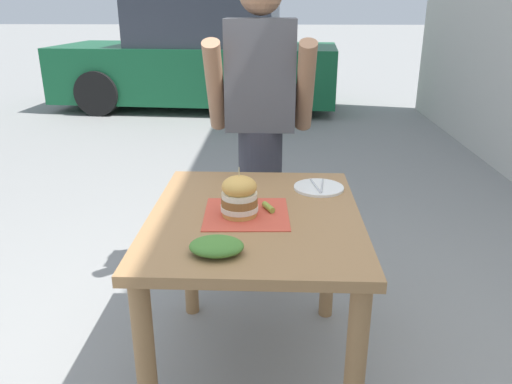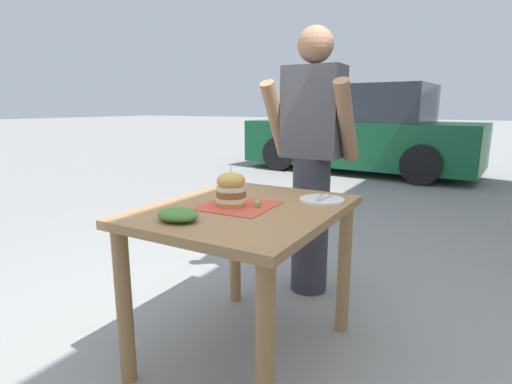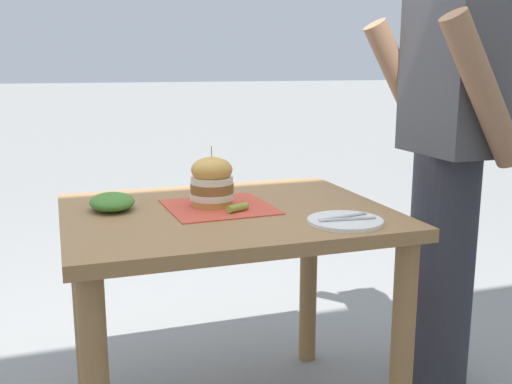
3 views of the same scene
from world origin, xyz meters
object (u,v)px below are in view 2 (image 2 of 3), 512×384
at_px(pickle_spear, 257,203).
at_px(diner_across_table, 312,160).
at_px(side_plate_with_forks, 322,200).
at_px(side_salad, 178,215).
at_px(parked_car_near_curb, 363,133).
at_px(patio_table, 245,234).
at_px(sandwich, 231,189).

distance_m(pickle_spear, diner_across_table, 0.81).
xyz_separation_m(side_plate_with_forks, side_salad, (-0.38, -0.62, 0.02)).
bearing_deg(parked_car_near_curb, pickle_spear, -79.23).
height_order(side_plate_with_forks, side_salad, side_salad).
relative_size(patio_table, side_plate_with_forks, 4.59).
height_order(sandwich, side_plate_with_forks, sandwich).
bearing_deg(side_salad, parked_car_near_curb, 98.74).
bearing_deg(sandwich, patio_table, 27.35).
xyz_separation_m(patio_table, diner_across_table, (-0.01, 0.82, 0.26)).
bearing_deg(diner_across_table, sandwich, -93.55).
height_order(patio_table, sandwich, sandwich).
height_order(patio_table, diner_across_table, diner_across_table).
bearing_deg(pickle_spear, sandwich, -154.55).
xyz_separation_m(side_salad, parked_car_near_curb, (-0.98, 6.39, -0.06)).
relative_size(side_salad, parked_car_near_curb, 0.04).
bearing_deg(diner_across_table, pickle_spear, -85.91).
relative_size(side_plate_with_forks, side_salad, 1.22).
relative_size(sandwich, side_plate_with_forks, 0.88).
height_order(pickle_spear, diner_across_table, diner_across_table).
bearing_deg(parked_car_near_curb, side_salad, -81.26).
bearing_deg(side_salad, diner_across_table, 84.78).
height_order(patio_table, pickle_spear, pickle_spear).
distance_m(patio_table, sandwich, 0.22).
distance_m(sandwich, pickle_spear, 0.14).
bearing_deg(side_plate_with_forks, pickle_spear, -130.11).
bearing_deg(sandwich, diner_across_table, 86.45).
height_order(side_salad, parked_car_near_curb, parked_car_near_curb).
bearing_deg(sandwich, parked_car_near_curb, 99.67).
bearing_deg(pickle_spear, patio_table, -156.75).
xyz_separation_m(side_plate_with_forks, diner_across_table, (-0.28, 0.54, 0.12)).
bearing_deg(sandwich, pickle_spear, 25.45).
bearing_deg(side_salad, patio_table, 71.94).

